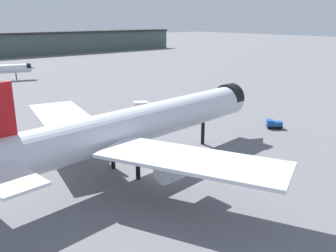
{
  "coord_description": "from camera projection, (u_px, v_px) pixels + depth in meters",
  "views": [
    {
      "loc": [
        -31.68,
        -39.99,
        22.41
      ],
      "look_at": [
        5.29,
        4.25,
        5.48
      ],
      "focal_mm": 39.13,
      "sensor_mm": 36.0,
      "label": 1
    }
  ],
  "objects": [
    {
      "name": "service_truck_front",
      "position": [
        144.0,
        107.0,
        89.6
      ],
      "size": [
        5.9,
        4.8,
        3.0
      ],
      "rotation": [
        0.0,
        0.0,
        5.74
      ],
      "color": "black",
      "rests_on": "ground"
    },
    {
      "name": "airliner_near_gate",
      "position": [
        135.0,
        126.0,
        54.69
      ],
      "size": [
        57.18,
        51.86,
        15.9
      ],
      "rotation": [
        0.0,
        0.0,
        0.11
      ],
      "color": "silver",
      "rests_on": "ground"
    },
    {
      "name": "ground",
      "position": [
        159.0,
        173.0,
        55.25
      ],
      "size": [
        900.0,
        900.0,
        0.0
      ],
      "primitive_type": "plane",
      "color": "slate"
    },
    {
      "name": "terminal_building",
      "position": [
        23.0,
        44.0,
        231.12
      ],
      "size": [
        218.82,
        25.39,
        21.83
      ],
      "rotation": [
        0.0,
        0.0,
        0.01
      ],
      "color": "#475651",
      "rests_on": "ground"
    },
    {
      "name": "baggage_tug_wing",
      "position": [
        274.0,
        124.0,
        77.48
      ],
      "size": [
        3.43,
        3.39,
        1.85
      ],
      "rotation": [
        0.0,
        0.0,
        2.38
      ],
      "color": "black",
      "rests_on": "ground"
    }
  ]
}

